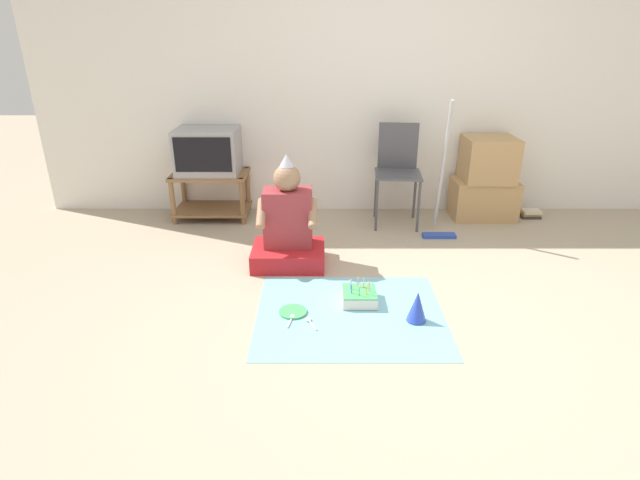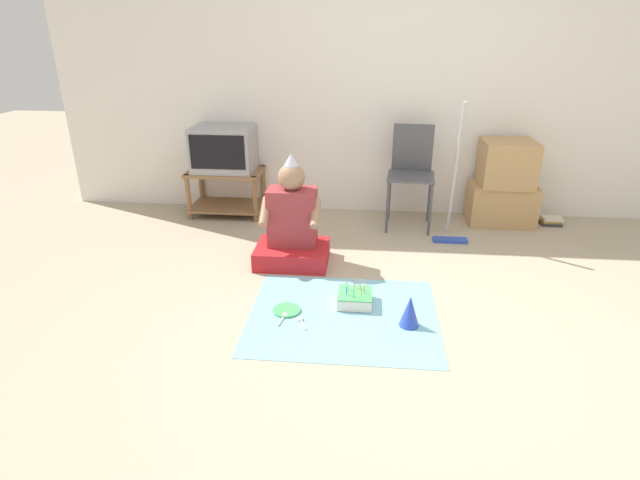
{
  "view_description": "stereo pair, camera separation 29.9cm",
  "coord_description": "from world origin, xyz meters",
  "px_view_note": "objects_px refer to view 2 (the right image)",
  "views": [
    {
      "loc": [
        -0.57,
        -2.5,
        1.65
      ],
      "look_at": [
        -0.57,
        0.56,
        0.35
      ],
      "focal_mm": 28.0,
      "sensor_mm": 36.0,
      "label": 1
    },
    {
      "loc": [
        -0.28,
        -2.48,
        1.65
      ],
      "look_at": [
        -0.57,
        0.56,
        0.35
      ],
      "focal_mm": 28.0,
      "sensor_mm": 36.0,
      "label": 2
    }
  ],
  "objects_px": {
    "cardboard_box_stack": "(504,185)",
    "birthday_cake": "(355,298)",
    "person_seated": "(292,228)",
    "party_hat_blue": "(410,311)",
    "dust_mop": "(453,203)",
    "tv": "(224,149)",
    "folding_chair": "(411,168)",
    "paper_plate": "(287,310)",
    "book_pile": "(551,221)"
  },
  "relations": [
    {
      "from": "cardboard_box_stack",
      "to": "birthday_cake",
      "type": "bearing_deg",
      "value": -128.41
    },
    {
      "from": "cardboard_box_stack",
      "to": "person_seated",
      "type": "height_order",
      "value": "person_seated"
    },
    {
      "from": "birthday_cake",
      "to": "party_hat_blue",
      "type": "height_order",
      "value": "party_hat_blue"
    },
    {
      "from": "birthday_cake",
      "to": "dust_mop",
      "type": "bearing_deg",
      "value": 56.65
    },
    {
      "from": "tv",
      "to": "folding_chair",
      "type": "height_order",
      "value": "folding_chair"
    },
    {
      "from": "person_seated",
      "to": "party_hat_blue",
      "type": "distance_m",
      "value": 1.19
    },
    {
      "from": "tv",
      "to": "paper_plate",
      "type": "distance_m",
      "value": 2.04
    },
    {
      "from": "folding_chair",
      "to": "cardboard_box_stack",
      "type": "bearing_deg",
      "value": 6.95
    },
    {
      "from": "cardboard_box_stack",
      "to": "dust_mop",
      "type": "height_order",
      "value": "dust_mop"
    },
    {
      "from": "cardboard_box_stack",
      "to": "person_seated",
      "type": "bearing_deg",
      "value": -150.54
    },
    {
      "from": "folding_chair",
      "to": "party_hat_blue",
      "type": "relative_size",
      "value": 4.56
    },
    {
      "from": "folding_chair",
      "to": "paper_plate",
      "type": "relative_size",
      "value": 5.04
    },
    {
      "from": "tv",
      "to": "paper_plate",
      "type": "relative_size",
      "value": 3.15
    },
    {
      "from": "paper_plate",
      "to": "dust_mop",
      "type": "bearing_deg",
      "value": 47.42
    },
    {
      "from": "tv",
      "to": "person_seated",
      "type": "height_order",
      "value": "person_seated"
    },
    {
      "from": "tv",
      "to": "party_hat_blue",
      "type": "height_order",
      "value": "tv"
    },
    {
      "from": "dust_mop",
      "to": "paper_plate",
      "type": "relative_size",
      "value": 6.52
    },
    {
      "from": "tv",
      "to": "person_seated",
      "type": "relative_size",
      "value": 0.66
    },
    {
      "from": "cardboard_box_stack",
      "to": "birthday_cake",
      "type": "relative_size",
      "value": 3.43
    },
    {
      "from": "cardboard_box_stack",
      "to": "party_hat_blue",
      "type": "height_order",
      "value": "cardboard_box_stack"
    },
    {
      "from": "folding_chair",
      "to": "dust_mop",
      "type": "bearing_deg",
      "value": -46.19
    },
    {
      "from": "dust_mop",
      "to": "party_hat_blue",
      "type": "bearing_deg",
      "value": -107.33
    },
    {
      "from": "birthday_cake",
      "to": "person_seated",
      "type": "bearing_deg",
      "value": 129.01
    },
    {
      "from": "book_pile",
      "to": "birthday_cake",
      "type": "xyz_separation_m",
      "value": [
        -1.74,
        -1.6,
        0.01
      ]
    },
    {
      "from": "book_pile",
      "to": "folding_chair",
      "type": "bearing_deg",
      "value": -175.64
    },
    {
      "from": "tv",
      "to": "folding_chair",
      "type": "xyz_separation_m",
      "value": [
        1.71,
        -0.11,
        -0.11
      ]
    },
    {
      "from": "cardboard_box_stack",
      "to": "book_pile",
      "type": "distance_m",
      "value": 0.57
    },
    {
      "from": "folding_chair",
      "to": "birthday_cake",
      "type": "xyz_separation_m",
      "value": [
        -0.44,
        -1.5,
        -0.48
      ]
    },
    {
      "from": "party_hat_blue",
      "to": "paper_plate",
      "type": "bearing_deg",
      "value": 173.12
    },
    {
      "from": "birthday_cake",
      "to": "paper_plate",
      "type": "bearing_deg",
      "value": -162.66
    },
    {
      "from": "book_pile",
      "to": "party_hat_blue",
      "type": "distance_m",
      "value": 2.31
    },
    {
      "from": "dust_mop",
      "to": "book_pile",
      "type": "xyz_separation_m",
      "value": [
        0.97,
        0.44,
        -0.29
      ]
    },
    {
      "from": "book_pile",
      "to": "tv",
      "type": "bearing_deg",
      "value": 179.72
    },
    {
      "from": "folding_chair",
      "to": "book_pile",
      "type": "xyz_separation_m",
      "value": [
        1.3,
        0.1,
        -0.49
      ]
    },
    {
      "from": "book_pile",
      "to": "person_seated",
      "type": "relative_size",
      "value": 0.22
    },
    {
      "from": "book_pile",
      "to": "party_hat_blue",
      "type": "bearing_deg",
      "value": -127.58
    },
    {
      "from": "paper_plate",
      "to": "birthday_cake",
      "type": "bearing_deg",
      "value": 17.34
    },
    {
      "from": "birthday_cake",
      "to": "cardboard_box_stack",
      "type": "bearing_deg",
      "value": 51.59
    },
    {
      "from": "folding_chair",
      "to": "cardboard_box_stack",
      "type": "relative_size",
      "value": 1.17
    },
    {
      "from": "tv",
      "to": "dust_mop",
      "type": "xyz_separation_m",
      "value": [
        2.03,
        -0.46,
        -0.31
      ]
    },
    {
      "from": "cardboard_box_stack",
      "to": "birthday_cake",
      "type": "distance_m",
      "value": 2.08
    },
    {
      "from": "birthday_cake",
      "to": "tv",
      "type": "bearing_deg",
      "value": 128.1
    },
    {
      "from": "birthday_cake",
      "to": "paper_plate",
      "type": "height_order",
      "value": "birthday_cake"
    },
    {
      "from": "cardboard_box_stack",
      "to": "dust_mop",
      "type": "distance_m",
      "value": 0.68
    },
    {
      "from": "dust_mop",
      "to": "person_seated",
      "type": "height_order",
      "value": "dust_mop"
    },
    {
      "from": "party_hat_blue",
      "to": "birthday_cake",
      "type": "bearing_deg",
      "value": 146.0
    },
    {
      "from": "tv",
      "to": "birthday_cake",
      "type": "height_order",
      "value": "tv"
    },
    {
      "from": "tv",
      "to": "book_pile",
      "type": "distance_m",
      "value": 3.07
    },
    {
      "from": "dust_mop",
      "to": "party_hat_blue",
      "type": "xyz_separation_m",
      "value": [
        -0.43,
        -1.39,
        -0.22
      ]
    },
    {
      "from": "person_seated",
      "to": "paper_plate",
      "type": "distance_m",
      "value": 0.79
    }
  ]
}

